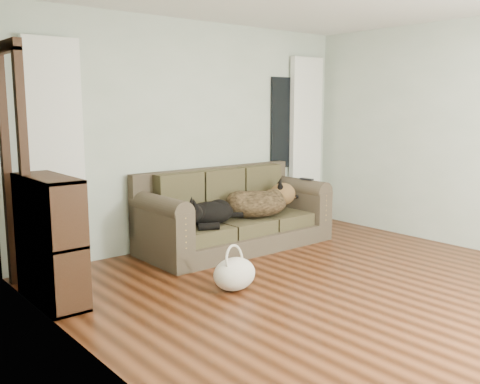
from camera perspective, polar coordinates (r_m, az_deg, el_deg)
floor at (r=4.81m, az=12.92°, el=-10.90°), size 5.00×5.00×0.00m
wall_back at (r=6.36m, az=-4.83°, el=6.19°), size 4.50×0.04×2.60m
wall_left at (r=3.06m, az=-12.84°, el=2.65°), size 0.04×5.00×2.60m
curtain_left at (r=5.51m, az=-19.05°, el=3.67°), size 0.55×0.08×2.25m
curtain_right at (r=7.48m, az=7.00°, el=5.47°), size 0.55×0.08×2.25m
window_pane at (r=7.25m, az=4.83°, el=7.36°), size 0.50×0.03×1.20m
door_casing at (r=5.01m, az=-22.84°, el=1.79°), size 0.07×0.60×2.10m
sofa at (r=6.17m, az=-0.39°, el=-1.84°), size 2.25×0.97×0.92m
dog_black_lab at (r=5.80m, az=-3.54°, el=-2.26°), size 0.62×0.44×0.26m
dog_shepherd at (r=6.25m, az=1.99°, el=-1.33°), size 0.93×0.82×0.34m
tv_remote at (r=6.67m, az=7.13°, el=1.38°), size 0.08×0.19×0.02m
tote_bag at (r=4.82m, az=-0.60°, el=-8.62°), size 0.41×0.32×0.30m
bookshelf at (r=4.73m, az=-19.56°, el=-5.24°), size 0.33×0.86×1.07m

